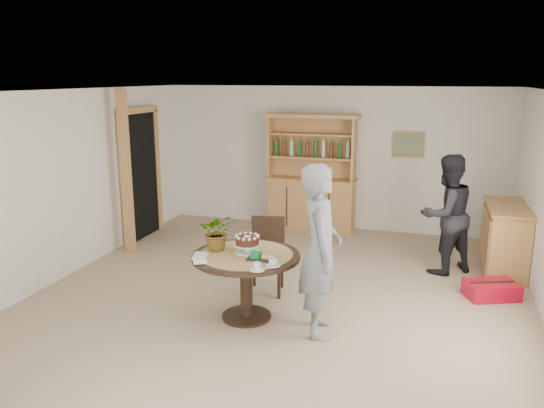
{
  "coord_description": "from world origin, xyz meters",
  "views": [
    {
      "loc": [
        1.67,
        -5.68,
        2.67
      ],
      "look_at": [
        -0.26,
        0.71,
        1.05
      ],
      "focal_mm": 35.0,
      "sensor_mm": 36.0,
      "label": 1
    }
  ],
  "objects_px": {
    "dining_chair": "(267,250)",
    "teen_boy": "(320,251)",
    "hutch": "(311,191)",
    "sideboard": "(505,238)",
    "adult_person": "(446,214)",
    "dining_table": "(246,267)",
    "red_suitcase": "(491,290)"
  },
  "relations": [
    {
      "from": "dining_table",
      "to": "red_suitcase",
      "type": "xyz_separation_m",
      "value": [
        2.71,
        1.39,
        -0.5
      ]
    },
    {
      "from": "hutch",
      "to": "adult_person",
      "type": "height_order",
      "value": "hutch"
    },
    {
      "from": "adult_person",
      "to": "red_suitcase",
      "type": "relative_size",
      "value": 2.35
    },
    {
      "from": "hutch",
      "to": "dining_table",
      "type": "distance_m",
      "value": 3.7
    },
    {
      "from": "hutch",
      "to": "sideboard",
      "type": "height_order",
      "value": "hutch"
    },
    {
      "from": "hutch",
      "to": "dining_chair",
      "type": "height_order",
      "value": "hutch"
    },
    {
      "from": "sideboard",
      "to": "adult_person",
      "type": "height_order",
      "value": "adult_person"
    },
    {
      "from": "teen_boy",
      "to": "sideboard",
      "type": "bearing_deg",
      "value": -53.82
    },
    {
      "from": "hutch",
      "to": "dining_table",
      "type": "bearing_deg",
      "value": -88.57
    },
    {
      "from": "dining_table",
      "to": "sideboard",
      "type": "bearing_deg",
      "value": 39.77
    },
    {
      "from": "teen_boy",
      "to": "adult_person",
      "type": "bearing_deg",
      "value": -44.15
    },
    {
      "from": "sideboard",
      "to": "dining_table",
      "type": "height_order",
      "value": "sideboard"
    },
    {
      "from": "dining_chair",
      "to": "sideboard",
      "type": "bearing_deg",
      "value": 18.8
    },
    {
      "from": "dining_chair",
      "to": "red_suitcase",
      "type": "bearing_deg",
      "value": 1.75
    },
    {
      "from": "hutch",
      "to": "dining_chair",
      "type": "xyz_separation_m",
      "value": [
        0.08,
        -2.87,
        -0.15
      ]
    },
    {
      "from": "dining_table",
      "to": "dining_chair",
      "type": "height_order",
      "value": "dining_chair"
    },
    {
      "from": "adult_person",
      "to": "sideboard",
      "type": "bearing_deg",
      "value": 160.99
    },
    {
      "from": "dining_chair",
      "to": "teen_boy",
      "type": "xyz_separation_m",
      "value": [
        0.86,
        -0.93,
        0.38
      ]
    },
    {
      "from": "sideboard",
      "to": "teen_boy",
      "type": "bearing_deg",
      "value": -129.4
    },
    {
      "from": "sideboard",
      "to": "red_suitcase",
      "type": "height_order",
      "value": "sideboard"
    },
    {
      "from": "sideboard",
      "to": "dining_table",
      "type": "xyz_separation_m",
      "value": [
        -2.95,
        -2.45,
        0.13
      ]
    },
    {
      "from": "dining_table",
      "to": "adult_person",
      "type": "bearing_deg",
      "value": 45.22
    },
    {
      "from": "dining_table",
      "to": "red_suitcase",
      "type": "relative_size",
      "value": 1.7
    },
    {
      "from": "hutch",
      "to": "dining_chair",
      "type": "bearing_deg",
      "value": -88.44
    },
    {
      "from": "dining_table",
      "to": "teen_boy",
      "type": "bearing_deg",
      "value": -6.71
    },
    {
      "from": "dining_chair",
      "to": "adult_person",
      "type": "bearing_deg",
      "value": 21.68
    },
    {
      "from": "hutch",
      "to": "teen_boy",
      "type": "xyz_separation_m",
      "value": [
        0.94,
        -3.8,
        0.22
      ]
    },
    {
      "from": "sideboard",
      "to": "teen_boy",
      "type": "relative_size",
      "value": 0.69
    },
    {
      "from": "sideboard",
      "to": "red_suitcase",
      "type": "distance_m",
      "value": 1.15
    },
    {
      "from": "teen_boy",
      "to": "hutch",
      "type": "bearing_deg",
      "value": -0.47
    },
    {
      "from": "hutch",
      "to": "sideboard",
      "type": "relative_size",
      "value": 1.62
    },
    {
      "from": "dining_chair",
      "to": "teen_boy",
      "type": "bearing_deg",
      "value": -57.02
    }
  ]
}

